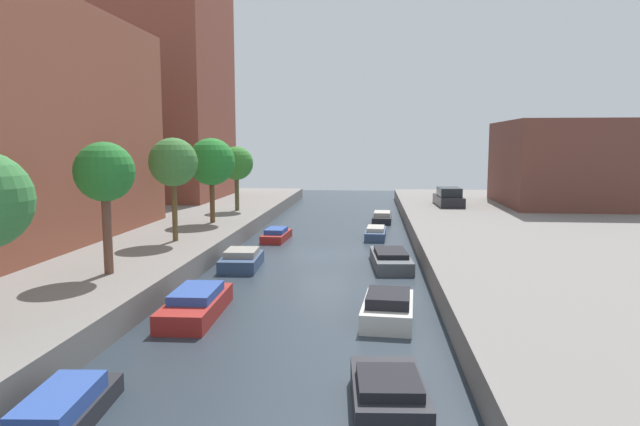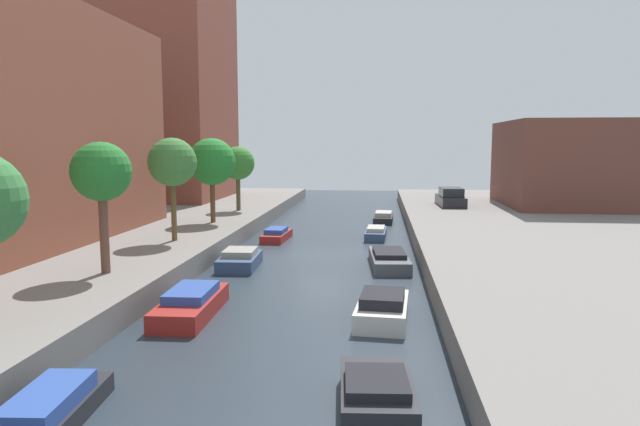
# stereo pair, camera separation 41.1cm
# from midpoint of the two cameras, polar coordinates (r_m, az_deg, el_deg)

# --- Properties ---
(ground_plane) EXTENTS (84.00, 84.00, 0.00)m
(ground_plane) POSITION_cam_midpoint_polar(r_m,az_deg,el_deg) (30.11, -0.15, -4.27)
(ground_plane) COLOR #28333D
(quay_left) EXTENTS (20.00, 64.00, 1.00)m
(quay_left) POSITION_cam_midpoint_polar(r_m,az_deg,el_deg) (34.79, -25.60, -2.60)
(quay_left) COLOR gray
(quay_left) RESTS_ON ground_plane
(quay_right) EXTENTS (20.00, 64.00, 1.00)m
(quay_right) POSITION_cam_midpoint_polar(r_m,az_deg,el_deg) (32.29, 27.45, -3.40)
(quay_right) COLOR gray
(quay_right) RESTS_ON ground_plane
(apartment_tower_far) EXTENTS (10.00, 12.28, 21.91)m
(apartment_tower_far) POSITION_cam_midpoint_polar(r_m,az_deg,el_deg) (53.49, -15.76, 13.26)
(apartment_tower_far) COLOR brown
(apartment_tower_far) RESTS_ON quay_left
(low_block_right) EXTENTS (10.00, 11.57, 6.66)m
(low_block_right) POSITION_cam_midpoint_polar(r_m,az_deg,el_deg) (49.09, 23.39, 4.61)
(low_block_right) COLOR brown
(low_block_right) RESTS_ON quay_right
(street_tree_1) EXTENTS (2.22, 2.22, 4.96)m
(street_tree_1) POSITION_cam_midpoint_polar(r_m,az_deg,el_deg) (22.58, -21.33, 3.71)
(street_tree_1) COLOR brown
(street_tree_1) RESTS_ON quay_left
(street_tree_2) EXTENTS (2.43, 2.43, 5.18)m
(street_tree_2) POSITION_cam_midpoint_polar(r_m,az_deg,el_deg) (29.29, -14.95, 4.89)
(street_tree_2) COLOR brown
(street_tree_2) RESTS_ON quay_left
(street_tree_3) EXTENTS (2.91, 2.91, 5.23)m
(street_tree_3) POSITION_cam_midpoint_polar(r_m,az_deg,el_deg) (35.70, -11.20, 5.04)
(street_tree_3) COLOR brown
(street_tree_3) RESTS_ON quay_left
(street_tree_4) EXTENTS (2.44, 2.44, 4.68)m
(street_tree_4) POSITION_cam_midpoint_polar(r_m,az_deg,el_deg) (41.95, -8.68, 4.92)
(street_tree_4) COLOR #4E4B2E
(street_tree_4) RESTS_ON quay_left
(parked_car) EXTENTS (1.99, 4.78, 1.45)m
(parked_car) POSITION_cam_midpoint_polar(r_m,az_deg,el_deg) (45.97, 12.56, 1.48)
(parked_car) COLOR black
(parked_car) RESTS_ON quay_right
(moored_boat_left_0) EXTENTS (1.62, 4.32, 0.82)m
(moored_boat_left_0) POSITION_cam_midpoint_polar(r_m,az_deg,el_deg) (13.46, -25.85, -18.07)
(moored_boat_left_0) COLOR #232328
(moored_boat_left_0) RESTS_ON ground_plane
(moored_boat_left_1) EXTENTS (1.73, 4.39, 0.95)m
(moored_boat_left_1) POSITION_cam_midpoint_polar(r_m,az_deg,el_deg) (20.17, -12.94, -8.95)
(moored_boat_left_1) COLOR maroon
(moored_boat_left_1) RESTS_ON ground_plane
(moored_boat_left_2) EXTENTS (1.84, 3.29, 0.89)m
(moored_boat_left_2) POSITION_cam_midpoint_polar(r_m,az_deg,el_deg) (27.33, -8.32, -4.70)
(moored_boat_left_2) COLOR #33476B
(moored_boat_left_2) RESTS_ON ground_plane
(moored_boat_left_3) EXTENTS (1.47, 3.50, 0.76)m
(moored_boat_left_3) POSITION_cam_midpoint_polar(r_m,az_deg,el_deg) (34.86, -4.74, -2.22)
(moored_boat_left_3) COLOR maroon
(moored_boat_left_3) RESTS_ON ground_plane
(moored_boat_right_0) EXTENTS (1.80, 3.12, 0.85)m
(moored_boat_right_0) POSITION_cam_midpoint_polar(r_m,az_deg,el_deg) (13.29, 5.96, -17.54)
(moored_boat_right_0) COLOR #232328
(moored_boat_right_0) RESTS_ON ground_plane
(moored_boat_right_1) EXTENTS (1.89, 3.57, 1.01)m
(moored_boat_right_1) POSITION_cam_midpoint_polar(r_m,az_deg,el_deg) (19.27, 6.24, -9.50)
(moored_boat_right_1) COLOR beige
(moored_boat_right_1) RESTS_ON ground_plane
(moored_boat_right_2) EXTENTS (2.04, 4.68, 0.80)m
(moored_boat_right_2) POSITION_cam_midpoint_polar(r_m,az_deg,el_deg) (27.62, 6.69, -4.61)
(moored_boat_right_2) COLOR #4C5156
(moored_boat_right_2) RESTS_ON ground_plane
(moored_boat_right_3) EXTENTS (1.39, 3.64, 0.75)m
(moored_boat_right_3) POSITION_cam_midpoint_polar(r_m,az_deg,el_deg) (35.64, 5.29, -2.01)
(moored_boat_right_3) COLOR #33476B
(moored_boat_right_3) RESTS_ON ground_plane
(moored_boat_right_4) EXTENTS (1.56, 3.95, 0.81)m
(moored_boat_right_4) POSITION_cam_midpoint_polar(r_m,az_deg,el_deg) (43.03, 5.99, -0.45)
(moored_boat_right_4) COLOR #232328
(moored_boat_right_4) RESTS_ON ground_plane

